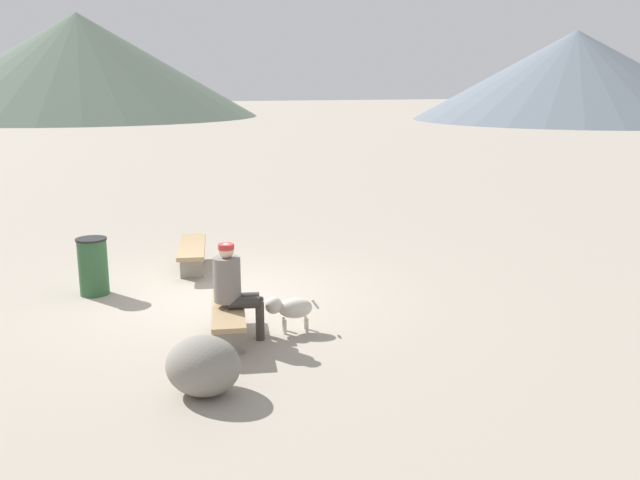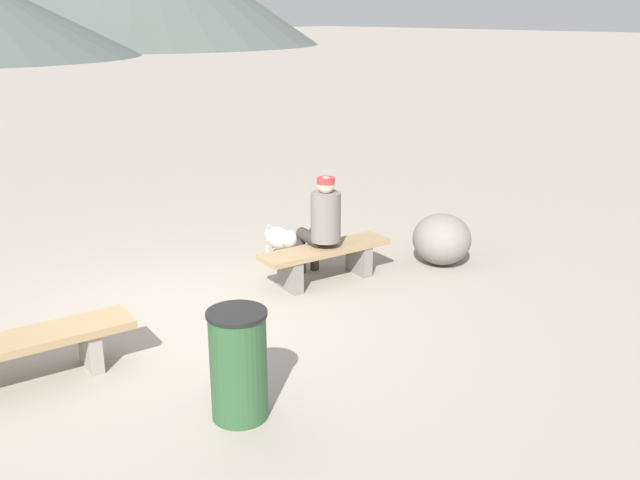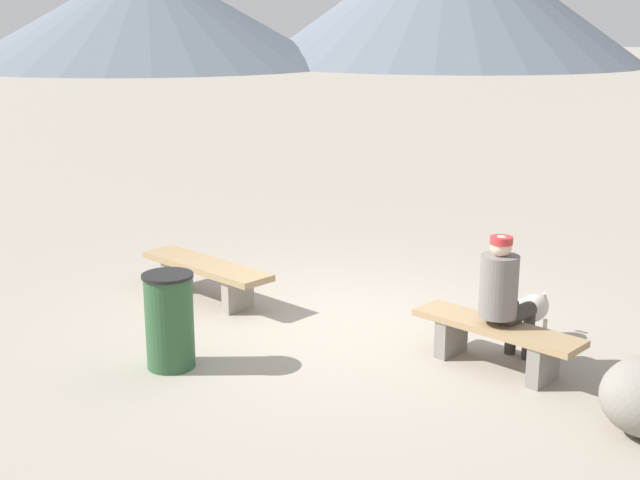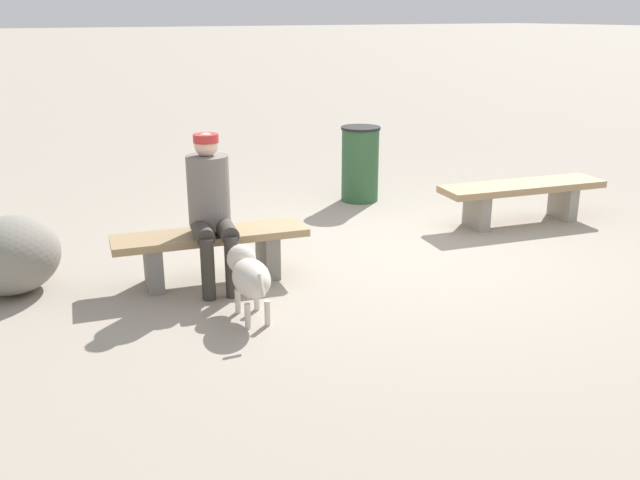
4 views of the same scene
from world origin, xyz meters
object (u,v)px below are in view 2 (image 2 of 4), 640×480
(dog, at_px, (281,239))
(boulder, at_px, (442,239))
(trash_bin, at_px, (239,365))
(bench_right, at_px, (326,257))
(bench_left, at_px, (24,350))
(seated_person, at_px, (322,221))

(dog, height_order, boulder, boulder)
(trash_bin, bearing_deg, bench_right, 32.92)
(bench_left, distance_m, trash_bin, 1.97)
(seated_person, bearing_deg, trash_bin, -134.33)
(bench_right, bearing_deg, boulder, -10.31)
(bench_right, relative_size, dog, 2.33)
(bench_right, distance_m, dog, 0.83)
(bench_right, distance_m, seated_person, 0.43)
(boulder, bearing_deg, bench_left, 173.42)
(seated_person, distance_m, dog, 0.85)
(bench_right, relative_size, trash_bin, 1.87)
(dog, height_order, trash_bin, trash_bin)
(bench_right, xyz_separation_m, trash_bin, (-2.54, -1.64, 0.15))
(bench_right, distance_m, boulder, 1.61)
(bench_left, bearing_deg, seated_person, 10.63)
(seated_person, bearing_deg, bench_right, -89.64)
(bench_left, distance_m, bench_right, 3.56)
(bench_right, height_order, trash_bin, trash_bin)
(seated_person, xyz_separation_m, trash_bin, (-2.56, -1.72, -0.28))
(bench_left, relative_size, boulder, 2.31)
(seated_person, relative_size, boulder, 1.55)
(bench_left, distance_m, dog, 3.66)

